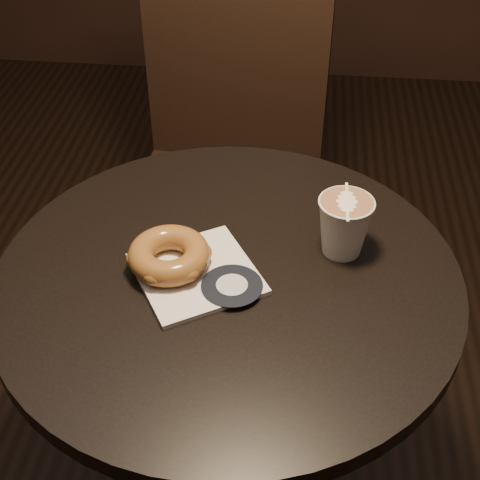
# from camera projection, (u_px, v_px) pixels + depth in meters

# --- Properties ---
(cafe_table) EXTENTS (0.70, 0.70, 0.75)m
(cafe_table) POSITION_uv_depth(u_px,v_px,m) (229.00, 357.00, 1.13)
(cafe_table) COLOR black
(cafe_table) RESTS_ON ground
(chair) EXTENTS (0.46, 0.46, 1.08)m
(chair) POSITION_uv_depth(u_px,v_px,m) (229.00, 139.00, 1.57)
(chair) COLOR black
(chair) RESTS_ON ground
(pastry_bag) EXTENTS (0.23, 0.23, 0.01)m
(pastry_bag) POSITION_uv_depth(u_px,v_px,m) (197.00, 274.00, 0.99)
(pastry_bag) COLOR silver
(pastry_bag) RESTS_ON cafe_table
(doughnut) EXTENTS (0.12, 0.12, 0.04)m
(doughnut) POSITION_uv_depth(u_px,v_px,m) (169.00, 255.00, 0.98)
(doughnut) COLOR brown
(doughnut) RESTS_ON pastry_bag
(latte_cup) EXTENTS (0.08, 0.08, 0.09)m
(latte_cup) POSITION_uv_depth(u_px,v_px,m) (344.00, 226.00, 1.01)
(latte_cup) COLOR silver
(latte_cup) RESTS_ON cafe_table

